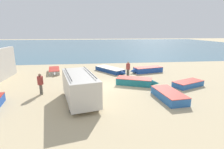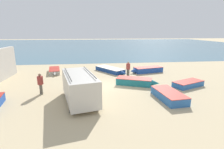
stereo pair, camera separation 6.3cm
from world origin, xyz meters
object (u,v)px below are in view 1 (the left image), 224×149
Objects in this scene: fishing_rowboat_2 at (147,70)px; fisherman_1 at (40,82)px; fishing_rowboat_4 at (110,70)px; fishing_rowboat_3 at (189,84)px; parked_van at (80,87)px; fishing_rowboat_0 at (54,71)px; fisherman_0 at (128,68)px; fishing_rowboat_5 at (168,95)px; fishing_rowboat_1 at (136,81)px.

fisherman_1 reaches higher than fishing_rowboat_2.
fishing_rowboat_4 is 2.68× the size of fisherman_1.
fishing_rowboat_3 is 0.78× the size of fishing_rowboat_4.
fishing_rowboat_0 is at bearing 7.55° from parked_van.
fishing_rowboat_2 is 13.46m from fisherman_1.
fishing_rowboat_3 is at bearing -40.66° from fisherman_1.
fishing_rowboat_5 is at bearing 52.92° from fisherman_0.
fishing_rowboat_3 reaches higher than fishing_rowboat_0.
fishing_rowboat_2 is (2.77, 5.14, -0.00)m from fishing_rowboat_1.
fishing_rowboat_1 is 6.23m from fishing_rowboat_4.
fishing_rowboat_0 is 7.30m from fishing_rowboat_4.
fishing_rowboat_3 is at bearing 96.73° from fishing_rowboat_2.
fishing_rowboat_4 is 3.28m from fisherman_0.
fishing_rowboat_4 is at bearing -22.82° from fishing_rowboat_2.
parked_van is 10.77m from fishing_rowboat_3.
parked_van is at bearing -74.06° from fisherman_1.
fishing_rowboat_0 is 0.97× the size of fishing_rowboat_1.
fishing_rowboat_5 is at bearing -163.01° from fishing_rowboat_3.
fishing_rowboat_2 is (12.02, -0.99, 0.08)m from fishing_rowboat_0.
parked_van is at bearing -122.19° from fishing_rowboat_1.
fisherman_1 is (-6.77, -7.73, 0.82)m from fishing_rowboat_4.
fishing_rowboat_3 is 6.86m from fisherman_0.
fisherman_0 is (-5.20, 4.40, 0.80)m from fishing_rowboat_3.
fishing_rowboat_3 is at bearing 9.86° from fishing_rowboat_1.
fishing_rowboat_3 is at bearing 51.44° from fishing_rowboat_0.
fisherman_0 is 0.98× the size of fisherman_1.
parked_van is at bearing 9.84° from fishing_rowboat_0.
fishing_rowboat_2 reaches higher than fishing_rowboat_4.
fishing_rowboat_2 is at bearing 87.13° from fishing_rowboat_3.
fishing_rowboat_1 reaches higher than fishing_rowboat_3.
fisherman_1 is at bearing 72.37° from fishing_rowboat_5.
fishing_rowboat_0 is 11.10m from fishing_rowboat_1.
fishing_rowboat_1 is at bearing 17.05° from fishing_rowboat_5.
fisherman_0 is at bearing -0.03° from fishing_rowboat_4.
fisherman_0 is at bearing 7.95° from fishing_rowboat_5.
parked_van reaches higher than fishing_rowboat_4.
fishing_rowboat_2 is 3.50m from fisherman_0.
fisherman_1 is at bearing -76.35° from fishing_rowboat_4.
fishing_rowboat_3 is (14.33, -7.23, 0.01)m from fishing_rowboat_0.
fisherman_1 is at bearing 17.65° from fishing_rowboat_2.
fishing_rowboat_3 is at bearing -89.34° from parked_van.
fishing_rowboat_1 is at bearing 48.13° from fishing_rowboat_2.
parked_van is 8.82m from fisherman_0.
fishing_rowboat_0 is at bearing -68.29° from fisherman_0.
fishing_rowboat_0 is at bearing 50.13° from fisherman_1.
parked_van reaches higher than fishing_rowboat_3.
fisherman_0 is (9.13, -2.82, 0.81)m from fishing_rowboat_0.
fishing_rowboat_0 is 2.33× the size of fisherman_0.
fishing_rowboat_5 is (-1.09, -9.09, -0.01)m from fishing_rowboat_2.
fishing_rowboat_4 reaches higher than fishing_rowboat_3.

